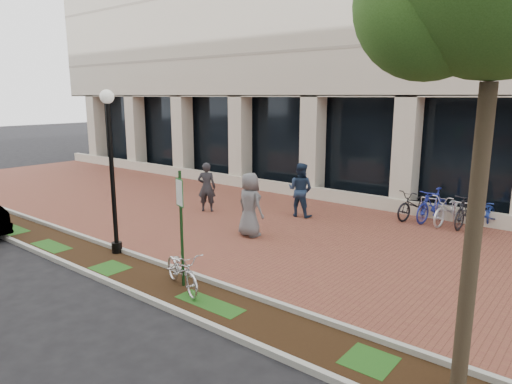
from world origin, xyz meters
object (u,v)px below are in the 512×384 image
Objects in this scene: pedestrian_right at (250,205)px; bike_rack_cluster at (449,209)px; locked_bicycle at (182,270)px; pedestrian_mid at (300,190)px; parking_sign at (181,215)px; lamppost at (111,164)px; pedestrian_left at (207,187)px.

pedestrian_right is 0.61× the size of bike_rack_cluster.
bike_rack_cluster is at bearing 2.38° from locked_bicycle.
pedestrian_right is at bearing 84.96° from pedestrian_mid.
pedestrian_mid is (-1.32, 6.78, -0.70)m from parking_sign.
lamppost is 2.52× the size of locked_bicycle.
lamppost is at bearing -169.55° from parking_sign.
pedestrian_mid reaches higher than pedestrian_left.
lamppost is 2.39× the size of pedestrian_left.
locked_bicycle is at bearing 97.57° from pedestrian_left.
parking_sign is at bearing -99.95° from bike_rack_cluster.
pedestrian_right is (-1.22, 3.86, -0.68)m from parking_sign.
lamppost reaches higher than pedestrian_left.
pedestrian_left reaches higher than bike_rack_cluster.
lamppost is at bearing -116.66° from bike_rack_cluster.
pedestrian_right reaches higher than bike_rack_cluster.
bike_rack_cluster is (3.13, 8.98, -1.12)m from parking_sign.
pedestrian_mid is 4.99m from bike_rack_cluster.
pedestrian_left is 3.45m from pedestrian_mid.
parking_sign is at bearing -7.44° from lamppost.
pedestrian_right is 6.73m from bike_rack_cluster.
lamppost reaches higher than pedestrian_mid.
bike_rack_cluster is at bearing -160.71° from pedestrian_mid.
pedestrian_right is at bearing -121.11° from bike_rack_cluster.
pedestrian_right is (-1.33, 3.97, 0.53)m from locked_bicycle.
pedestrian_mid is 2.92m from pedestrian_right.
bike_rack_cluster is (6.22, 8.58, -1.93)m from lamppost.
pedestrian_left is at bearing 20.07° from pedestrian_mid.
bike_rack_cluster is (3.02, 9.09, 0.09)m from locked_bicycle.
parking_sign is 1.35× the size of pedestrian_right.
parking_sign is 4.11m from pedestrian_right.
lamppost is at bearing 67.54° from pedestrian_mid.
parking_sign is 0.60× the size of lamppost.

